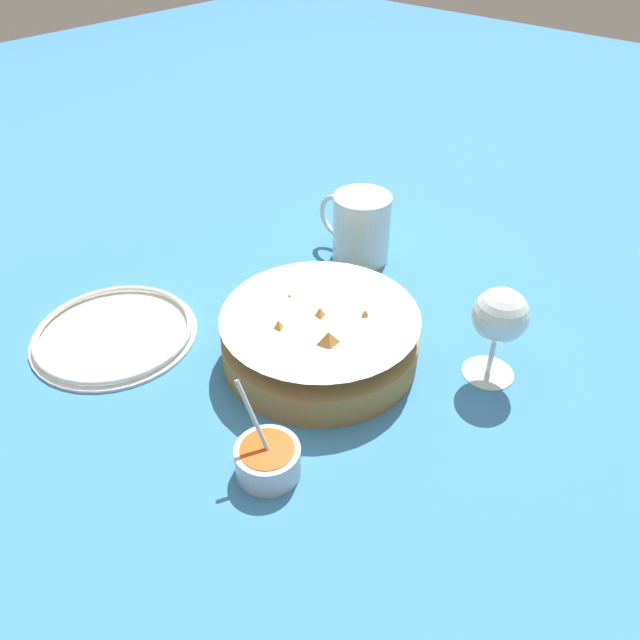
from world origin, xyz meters
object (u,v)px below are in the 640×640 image
food_basket (320,339)px  beer_mug (361,230)px  wine_glass (500,318)px  sauce_cup (268,459)px  side_plate (114,333)px

food_basket → beer_mug: (0.12, -0.24, 0.02)m
wine_glass → beer_mug: wine_glass is taller
wine_glass → beer_mug: size_ratio=0.96×
sauce_cup → side_plate: 0.34m
sauce_cup → wine_glass: bearing=-108.3°
wine_glass → beer_mug: (0.31, -0.11, -0.04)m
sauce_cup → beer_mug: sauce_cup is taller
sauce_cup → side_plate: sauce_cup is taller
wine_glass → side_plate: wine_glass is taller
sauce_cup → beer_mug: 0.48m
beer_mug → side_plate: beer_mug is taller
sauce_cup → food_basket: bearing=-64.9°
wine_glass → sauce_cup: bearing=71.7°
sauce_cup → wine_glass: (-0.10, -0.31, 0.07)m
side_plate → beer_mug: bearing=-107.5°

